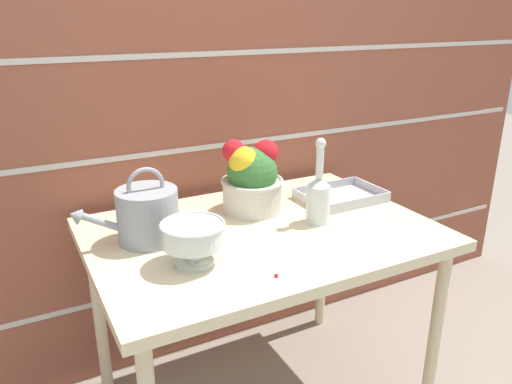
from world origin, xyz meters
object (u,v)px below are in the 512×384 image
flower_planter (251,179)px  glass_decanter (318,196)px  crystal_pedestal_bowl (193,236)px  wire_tray (341,197)px  watering_can (147,214)px

flower_planter → glass_decanter: (0.15, -0.20, -0.03)m
crystal_pedestal_bowl → glass_decanter: size_ratio=0.63×
wire_tray → crystal_pedestal_bowl: bearing=-161.9°
watering_can → glass_decanter: 0.58m
glass_decanter → wire_tray: 0.26m
flower_planter → glass_decanter: glass_decanter is taller
crystal_pedestal_bowl → flower_planter: size_ratio=0.70×
flower_planter → glass_decanter: bearing=-52.9°
flower_planter → wire_tray: 0.38m
crystal_pedestal_bowl → flower_planter: bearing=40.7°
watering_can → flower_planter: bearing=10.0°
watering_can → wire_tray: watering_can is taller
watering_can → flower_planter: 0.42m
crystal_pedestal_bowl → glass_decanter: glass_decanter is taller
flower_planter → wire_tray: flower_planter is taller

